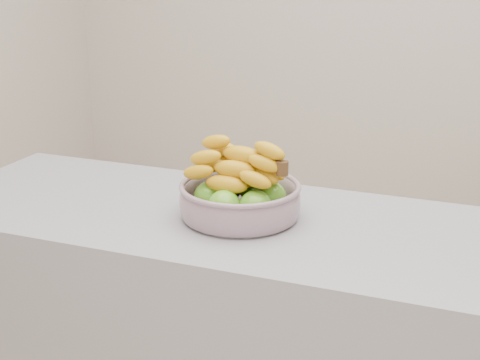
% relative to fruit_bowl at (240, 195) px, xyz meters
% --- Properties ---
extents(fruit_bowl, '(0.31, 0.31, 0.19)m').
position_rel_fruit_bowl_xyz_m(fruit_bowl, '(0.00, 0.00, 0.00)').
color(fruit_bowl, '#A7B0C9').
rests_on(fruit_bowl, counter).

